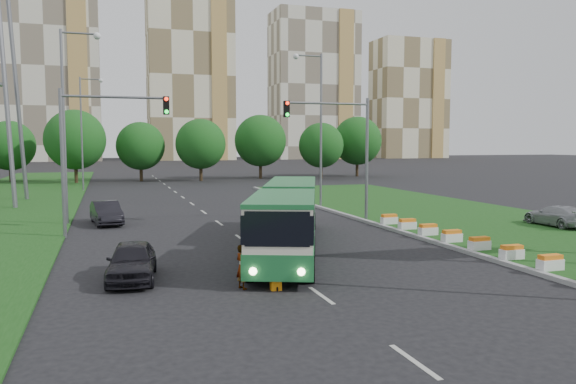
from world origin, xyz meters
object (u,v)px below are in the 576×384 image
object	(u,v)px
car_median	(556,216)
shopping_trolley	(276,281)
pedestrian	(242,267)
traffic_mast_left	(94,139)
articulated_bus	(283,216)
car_left_near	(132,261)
car_left_far	(106,213)
traffic_mast_median	(344,139)

from	to	relation	value
car_median	shopping_trolley	bearing A→B (deg)	21.84
pedestrian	traffic_mast_left	bearing A→B (deg)	-0.92
traffic_mast_left	pedestrian	xyz separation A→B (m)	(5.05, -13.34, -4.56)
articulated_bus	car_left_near	world-z (taller)	articulated_bus
car_left_far	shopping_trolley	size ratio (longest dim) A/B	7.07
traffic_mast_left	car_median	bearing A→B (deg)	-11.70
car_left_far	car_median	distance (m)	27.63
traffic_mast_median	traffic_mast_left	distance (m)	15.19
traffic_mast_median	articulated_bus	world-z (taller)	traffic_mast_median
articulated_bus	car_left_far	size ratio (longest dim) A/B	3.66
shopping_trolley	traffic_mast_left	bearing A→B (deg)	117.19
traffic_mast_left	shopping_trolley	distance (m)	15.98
traffic_mast_median	car_left_far	bearing A→B (deg)	165.87
car_left_near	car_median	xyz separation A→B (m)	(24.79, 5.40, 0.05)
car_median	shopping_trolley	xyz separation A→B (m)	(-20.10, -8.44, -0.46)
car_left_near	car_median	size ratio (longest dim) A/B	0.99
traffic_mast_left	car_left_far	world-z (taller)	traffic_mast_left
traffic_mast_median	traffic_mast_left	size ratio (longest dim) A/B	1.00
car_left_far	shopping_trolley	world-z (taller)	car_left_far
articulated_bus	shopping_trolley	size ratio (longest dim) A/B	25.90
car_left_near	shopping_trolley	xyz separation A→B (m)	(4.70, -3.03, -0.41)
traffic_mast_left	car_median	size ratio (longest dim) A/B	1.87
traffic_mast_left	shopping_trolley	bearing A→B (deg)	-66.17
articulated_bus	pedestrian	xyz separation A→B (m)	(-3.60, -6.69, -0.82)
articulated_bus	car_left_near	bearing A→B (deg)	-129.19
articulated_bus	car_left_near	xyz separation A→B (m)	(-7.22, -4.17, -0.90)
traffic_mast_median	car_left_near	size ratio (longest dim) A/B	1.89
traffic_mast_median	car_left_near	xyz separation A→B (m)	(-13.73, -11.83, -4.63)
traffic_mast_left	shopping_trolley	size ratio (longest dim) A/B	12.91
car_median	pedestrian	world-z (taller)	pedestrian
pedestrian	shopping_trolley	bearing A→B (deg)	-137.51
traffic_mast_left	car_left_near	xyz separation A→B (m)	(1.43, -10.83, -4.63)
car_median	shopping_trolley	size ratio (longest dim) A/B	6.90
traffic_mast_left	articulated_bus	bearing A→B (deg)	-37.58
traffic_mast_median	car_left_far	distance (m)	15.79
car_left_far	pedestrian	size ratio (longest dim) A/B	2.76
car_left_near	shopping_trolley	bearing A→B (deg)	-26.21
articulated_bus	car_left_near	distance (m)	8.39
traffic_mast_median	car_left_near	bearing A→B (deg)	-139.24
articulated_bus	pedestrian	size ratio (longest dim) A/B	10.11
car_left_far	pedestrian	world-z (taller)	pedestrian
traffic_mast_median	shopping_trolley	world-z (taller)	traffic_mast_median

